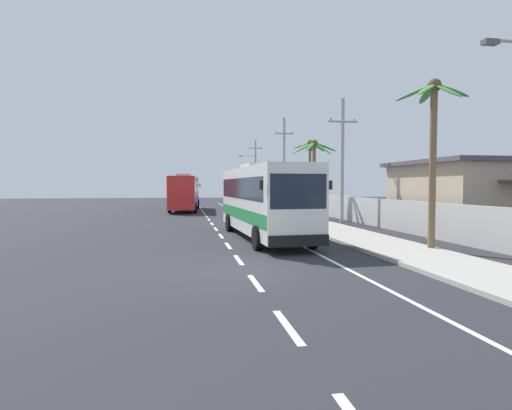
{
  "coord_description": "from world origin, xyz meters",
  "views": [
    {
      "loc": [
        -1.95,
        -13.16,
        2.71
      ],
      "look_at": [
        1.72,
        7.91,
        1.7
      ],
      "focal_mm": 29.24,
      "sensor_mm": 36.0,
      "label": 1
    }
  ],
  "objects_px": {
    "coach_bus_far_lane": "(185,192)",
    "pedestrian_near_kerb": "(315,209)",
    "motorcycle_beside_bus": "(266,213)",
    "utility_pole_far": "(284,162)",
    "palm_nearest": "(433,131)",
    "palm_third": "(310,160)",
    "utility_pole_mid": "(342,159)",
    "utility_pole_distant": "(255,170)",
    "palm_second": "(314,161)",
    "coach_bus_foreground": "(263,199)"
  },
  "relations": [
    {
      "from": "coach_bus_far_lane",
      "to": "utility_pole_distant",
      "type": "bearing_deg",
      "value": 56.97
    },
    {
      "from": "utility_pole_far",
      "to": "palm_second",
      "type": "bearing_deg",
      "value": -91.84
    },
    {
      "from": "palm_nearest",
      "to": "palm_third",
      "type": "distance_m",
      "value": 25.22
    },
    {
      "from": "coach_bus_far_lane",
      "to": "utility_pole_mid",
      "type": "relative_size",
      "value": 1.43
    },
    {
      "from": "utility_pole_far",
      "to": "coach_bus_foreground",
      "type": "bearing_deg",
      "value": -106.32
    },
    {
      "from": "utility_pole_far",
      "to": "motorcycle_beside_bus",
      "type": "bearing_deg",
      "value": -109.21
    },
    {
      "from": "utility_pole_far",
      "to": "palm_second",
      "type": "xyz_separation_m",
      "value": [
        -0.38,
        -11.75,
        -0.49
      ]
    },
    {
      "from": "coach_bus_far_lane",
      "to": "pedestrian_near_kerb",
      "type": "relative_size",
      "value": 7.46
    },
    {
      "from": "palm_second",
      "to": "utility_pole_far",
      "type": "bearing_deg",
      "value": 88.16
    },
    {
      "from": "utility_pole_mid",
      "to": "utility_pole_distant",
      "type": "bearing_deg",
      "value": 90.58
    },
    {
      "from": "palm_third",
      "to": "palm_second",
      "type": "bearing_deg",
      "value": -104.99
    },
    {
      "from": "coach_bus_foreground",
      "to": "utility_pole_far",
      "type": "xyz_separation_m",
      "value": [
        6.74,
        23.02,
        3.18
      ]
    },
    {
      "from": "utility_pole_far",
      "to": "palm_third",
      "type": "bearing_deg",
      "value": -61.8
    },
    {
      "from": "palm_nearest",
      "to": "motorcycle_beside_bus",
      "type": "bearing_deg",
      "value": 104.94
    },
    {
      "from": "utility_pole_distant",
      "to": "palm_second",
      "type": "relative_size",
      "value": 1.46
    },
    {
      "from": "palm_second",
      "to": "palm_third",
      "type": "relative_size",
      "value": 0.87
    },
    {
      "from": "utility_pole_mid",
      "to": "palm_nearest",
      "type": "xyz_separation_m",
      "value": [
        -0.74,
        -11.7,
        0.44
      ]
    },
    {
      "from": "coach_bus_foreground",
      "to": "palm_nearest",
      "type": "relative_size",
      "value": 1.66
    },
    {
      "from": "palm_third",
      "to": "palm_nearest",
      "type": "bearing_deg",
      "value": -95.87
    },
    {
      "from": "coach_bus_far_lane",
      "to": "motorcycle_beside_bus",
      "type": "xyz_separation_m",
      "value": [
        5.92,
        -14.52,
        -1.36
      ]
    },
    {
      "from": "utility_pole_distant",
      "to": "palm_second",
      "type": "xyz_separation_m",
      "value": [
        -0.04,
        -28.58,
        -0.27
      ]
    },
    {
      "from": "coach_bus_foreground",
      "to": "utility_pole_distant",
      "type": "bearing_deg",
      "value": 80.87
    },
    {
      "from": "coach_bus_foreground",
      "to": "utility_pole_distant",
      "type": "relative_size",
      "value": 1.25
    },
    {
      "from": "coach_bus_far_lane",
      "to": "utility_pole_far",
      "type": "relative_size",
      "value": 1.23
    },
    {
      "from": "palm_nearest",
      "to": "palm_second",
      "type": "height_order",
      "value": "palm_nearest"
    },
    {
      "from": "coach_bus_far_lane",
      "to": "palm_second",
      "type": "bearing_deg",
      "value": -51.06
    },
    {
      "from": "coach_bus_far_lane",
      "to": "motorcycle_beside_bus",
      "type": "bearing_deg",
      "value": -67.81
    },
    {
      "from": "coach_bus_far_lane",
      "to": "pedestrian_near_kerb",
      "type": "distance_m",
      "value": 18.31
    },
    {
      "from": "pedestrian_near_kerb",
      "to": "utility_pole_distant",
      "type": "xyz_separation_m",
      "value": [
        0.91,
        31.55,
        3.96
      ]
    },
    {
      "from": "motorcycle_beside_bus",
      "to": "utility_pole_far",
      "type": "bearing_deg",
      "value": 70.79
    },
    {
      "from": "motorcycle_beside_bus",
      "to": "palm_third",
      "type": "distance_m",
      "value": 12.91
    },
    {
      "from": "palm_second",
      "to": "utility_pole_distant",
      "type": "bearing_deg",
      "value": 89.91
    },
    {
      "from": "pedestrian_near_kerb",
      "to": "palm_third",
      "type": "height_order",
      "value": "palm_third"
    },
    {
      "from": "utility_pole_far",
      "to": "palm_nearest",
      "type": "relative_size",
      "value": 1.43
    },
    {
      "from": "motorcycle_beside_bus",
      "to": "utility_pole_mid",
      "type": "bearing_deg",
      "value": -34.66
    },
    {
      "from": "utility_pole_mid",
      "to": "palm_nearest",
      "type": "relative_size",
      "value": 1.23
    },
    {
      "from": "palm_third",
      "to": "coach_bus_far_lane",
      "type": "bearing_deg",
      "value": 160.56
    },
    {
      "from": "coach_bus_far_lane",
      "to": "palm_third",
      "type": "height_order",
      "value": "palm_third"
    },
    {
      "from": "coach_bus_far_lane",
      "to": "utility_pole_distant",
      "type": "relative_size",
      "value": 1.33
    },
    {
      "from": "palm_nearest",
      "to": "utility_pole_mid",
      "type": "bearing_deg",
      "value": 86.4
    },
    {
      "from": "motorcycle_beside_bus",
      "to": "palm_third",
      "type": "height_order",
      "value": "palm_third"
    },
    {
      "from": "pedestrian_near_kerb",
      "to": "utility_pole_far",
      "type": "relative_size",
      "value": 0.17
    },
    {
      "from": "coach_bus_foreground",
      "to": "palm_third",
      "type": "distance_m",
      "value": 21.62
    },
    {
      "from": "pedestrian_near_kerb",
      "to": "palm_second",
      "type": "xyz_separation_m",
      "value": [
        0.87,
        2.97,
        3.7
      ]
    },
    {
      "from": "pedestrian_near_kerb",
      "to": "utility_pole_mid",
      "type": "height_order",
      "value": "utility_pole_mid"
    },
    {
      "from": "coach_bus_foreground",
      "to": "coach_bus_far_lane",
      "type": "height_order",
      "value": "coach_bus_foreground"
    },
    {
      "from": "pedestrian_near_kerb",
      "to": "utility_pole_far",
      "type": "xyz_separation_m",
      "value": [
        1.25,
        14.72,
        4.19
      ]
    },
    {
      "from": "motorcycle_beside_bus",
      "to": "palm_second",
      "type": "distance_m",
      "value": 6.21
    },
    {
      "from": "motorcycle_beside_bus",
      "to": "palm_nearest",
      "type": "distance_m",
      "value": 16.08
    },
    {
      "from": "pedestrian_near_kerb",
      "to": "palm_nearest",
      "type": "relative_size",
      "value": 0.24
    }
  ]
}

